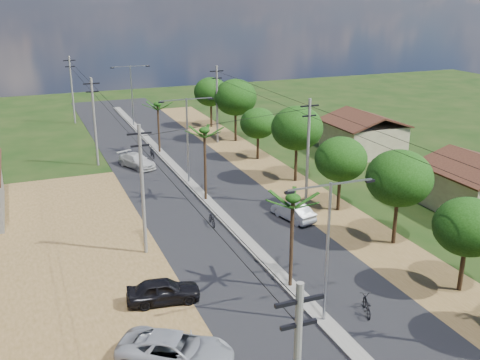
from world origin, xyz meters
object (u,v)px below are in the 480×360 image
at_px(car_silver_mid, 293,212).
at_px(car_white_far, 137,161).
at_px(car_parked_silver, 176,352).
at_px(moto_rider_east, 367,306).
at_px(car_parked_dark, 163,291).

height_order(car_silver_mid, car_white_far, car_white_far).
xyz_separation_m(car_parked_silver, moto_rider_east, (11.04, 0.48, -0.28)).
xyz_separation_m(car_silver_mid, car_white_far, (-8.45, 18.23, 0.02)).
bearing_deg(moto_rider_east, car_parked_dark, -4.98).
bearing_deg(car_parked_silver, car_silver_mid, -9.22).
bearing_deg(moto_rider_east, car_white_far, -56.30).
distance_m(car_silver_mid, moto_rider_east, 13.76).
distance_m(car_silver_mid, car_parked_silver, 19.40).
relative_size(car_white_far, moto_rider_east, 2.49).
distance_m(car_silver_mid, car_parked_dark, 14.95).
distance_m(car_white_far, car_parked_dark, 26.74).
relative_size(car_parked_silver, car_parked_dark, 1.33).
distance_m(car_parked_silver, car_parked_dark, 5.91).
xyz_separation_m(car_silver_mid, moto_rider_east, (-2.36, -13.56, -0.17)).
relative_size(car_silver_mid, car_parked_dark, 0.96).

